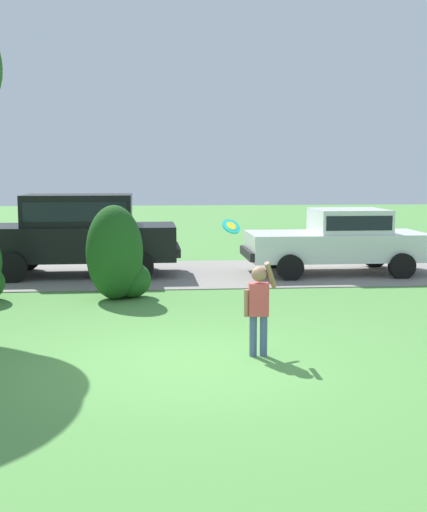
% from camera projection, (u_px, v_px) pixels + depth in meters
% --- Properties ---
extents(ground_plane, '(80.00, 80.00, 0.00)m').
position_uv_depth(ground_plane, '(196.00, 362.00, 8.61)').
color(ground_plane, '#518E42').
extents(driveway_strip, '(28.00, 4.40, 0.02)m').
position_uv_depth(driveway_strip, '(177.00, 274.00, 15.96)').
color(driveway_strip, gray).
rests_on(driveway_strip, ground).
extents(shrub_centre_left, '(1.24, 1.08, 1.82)m').
position_uv_depth(shrub_centre_left, '(117.00, 257.00, 12.76)').
color(shrub_centre_left, '#1E511C').
rests_on(shrub_centre_left, ground).
extents(parked_sedan, '(4.42, 2.13, 1.56)m').
position_uv_depth(parked_sedan, '(340.00, 239.00, 15.93)').
color(parked_sedan, white).
rests_on(parked_sedan, ground).
extents(parked_suv, '(4.72, 2.15, 1.92)m').
position_uv_depth(parked_suv, '(79.00, 230.00, 15.59)').
color(parked_suv, black).
rests_on(parked_suv, ground).
extents(child_thrower, '(0.46, 0.26, 1.29)m').
position_uv_depth(child_thrower, '(259.00, 303.00, 8.79)').
color(child_thrower, '#4C608C').
rests_on(child_thrower, ground).
extents(frisbee, '(0.33, 0.24, 0.27)m').
position_uv_depth(frisbee, '(231.00, 226.00, 9.63)').
color(frisbee, '#1EB7B2').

